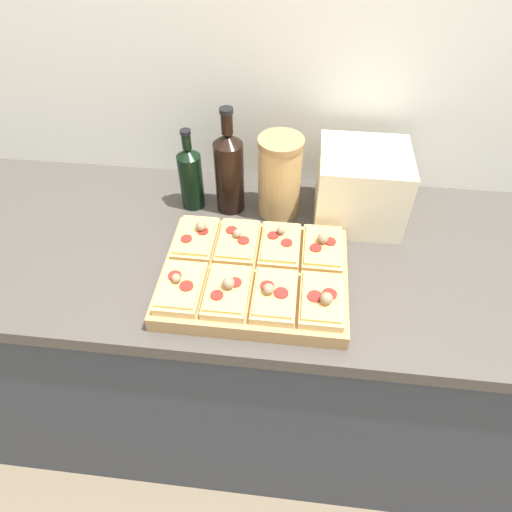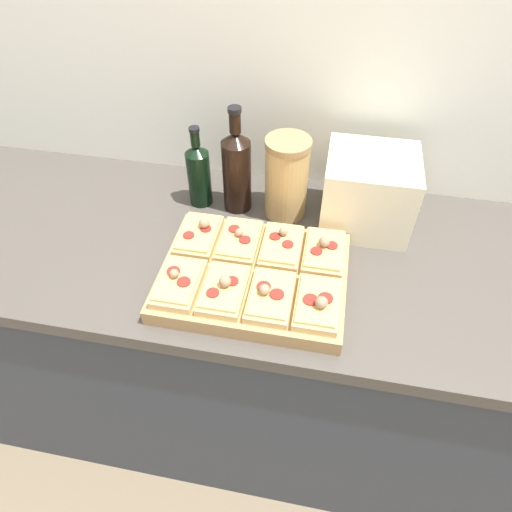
{
  "view_description": "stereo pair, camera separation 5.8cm",
  "coord_description": "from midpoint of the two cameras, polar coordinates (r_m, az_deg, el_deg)",
  "views": [
    {
      "loc": [
        0.03,
        -0.54,
        1.77
      ],
      "look_at": [
        -0.05,
        0.23,
        0.99
      ],
      "focal_mm": 32.0,
      "sensor_mm": 36.0,
      "label": 1
    },
    {
      "loc": [
        0.09,
        -0.53,
        1.77
      ],
      "look_at": [
        -0.05,
        0.23,
        0.99
      ],
      "focal_mm": 32.0,
      "sensor_mm": 36.0,
      "label": 2
    }
  ],
  "objects": [
    {
      "name": "ground_plane",
      "position": [
        1.85,
        1.38,
        -27.92
      ],
      "size": [
        12.0,
        12.0,
        0.0
      ],
      "primitive_type": "plane",
      "color": "brown"
    },
    {
      "name": "wall_back",
      "position": [
        1.32,
        7.78,
        21.52
      ],
      "size": [
        6.0,
        0.06,
        2.5
      ],
      "color": "silver",
      "rests_on": "ground_plane"
    },
    {
      "name": "kitchen_counter",
      "position": [
        1.56,
        3.73,
        -11.65
      ],
      "size": [
        2.63,
        0.67,
        0.93
      ],
      "color": "#333842",
      "rests_on": "ground_plane"
    },
    {
      "name": "cutting_board",
      "position": [
        1.1,
        1.21,
        -2.62
      ],
      "size": [
        0.44,
        0.34,
        0.04
      ],
      "primitive_type": "cube",
      "color": "#A37A4C",
      "rests_on": "kitchen_counter"
    },
    {
      "name": "pizza_slice_back_left",
      "position": [
        1.16,
        -5.76,
        2.63
      ],
      "size": [
        0.1,
        0.15,
        0.05
      ],
      "color": "tan",
      "rests_on": "cutting_board"
    },
    {
      "name": "pizza_slice_back_midleft",
      "position": [
        1.14,
        -0.67,
        1.93
      ],
      "size": [
        0.1,
        0.15,
        0.05
      ],
      "color": "tan",
      "rests_on": "cutting_board"
    },
    {
      "name": "pizza_slice_back_midright",
      "position": [
        1.13,
        4.61,
        1.26
      ],
      "size": [
        0.1,
        0.15,
        0.05
      ],
      "color": "tan",
      "rests_on": "cutting_board"
    },
    {
      "name": "pizza_slice_back_right",
      "position": [
        1.13,
        9.92,
        0.55
      ],
      "size": [
        0.1,
        0.15,
        0.06
      ],
      "color": "tan",
      "rests_on": "cutting_board"
    },
    {
      "name": "pizza_slice_front_left",
      "position": [
        1.05,
        -8.09,
        -3.33
      ],
      "size": [
        0.1,
        0.15,
        0.05
      ],
      "color": "tan",
      "rests_on": "cutting_board"
    },
    {
      "name": "pizza_slice_front_midleft",
      "position": [
        1.03,
        -2.44,
        -4.18
      ],
      "size": [
        0.1,
        0.15,
        0.06
      ],
      "color": "tan",
      "rests_on": "cutting_board"
    },
    {
      "name": "pizza_slice_front_midright",
      "position": [
        1.02,
        3.36,
        -5.04
      ],
      "size": [
        0.1,
        0.15,
        0.05
      ],
      "color": "tan",
      "rests_on": "cutting_board"
    },
    {
      "name": "pizza_slice_front_right",
      "position": [
        1.02,
        9.34,
        -5.87
      ],
      "size": [
        0.1,
        0.15,
        0.06
      ],
      "color": "tan",
      "rests_on": "cutting_board"
    },
    {
      "name": "olive_oil_bottle",
      "position": [
        1.3,
        -5.88,
        10.2
      ],
      "size": [
        0.07,
        0.07,
        0.24
      ],
      "color": "black",
      "rests_on": "kitchen_counter"
    },
    {
      "name": "wine_bottle",
      "position": [
        1.26,
        -1.1,
        10.73
      ],
      "size": [
        0.08,
        0.08,
        0.31
      ],
      "color": "black",
      "rests_on": "kitchen_counter"
    },
    {
      "name": "grain_jar_tall",
      "position": [
        1.25,
        5.18,
        9.66
      ],
      "size": [
        0.12,
        0.12,
        0.23
      ],
      "color": "tan",
      "rests_on": "kitchen_counter"
    },
    {
      "name": "toaster_oven",
      "position": [
        1.26,
        15.14,
        7.74
      ],
      "size": [
        0.26,
        0.21,
        0.2
      ],
      "color": "beige",
      "rests_on": "kitchen_counter"
    }
  ]
}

